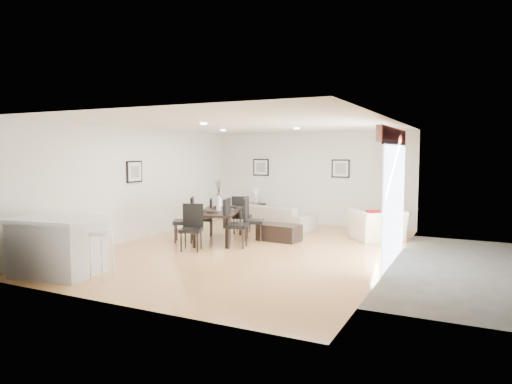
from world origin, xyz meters
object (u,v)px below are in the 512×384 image
at_px(armchair, 378,225).
at_px(dining_chair_head, 192,224).
at_px(dining_chair_efar, 250,217).
at_px(dining_chair_wfar, 207,215).
at_px(side_table, 256,212).
at_px(dining_chair_wnear, 188,217).
at_px(dining_chair_enear, 232,220).
at_px(bar_stool, 101,239).
at_px(dining_chair_foot, 241,213).
at_px(coffee_table, 279,233).
at_px(sofa, 275,217).
at_px(dining_table, 219,214).
at_px(kitchen_island, 58,245).

xyz_separation_m(armchair, dining_chair_head, (-3.43, -2.82, 0.19)).
bearing_deg(dining_chair_efar, dining_chair_wfar, 67.00).
bearing_deg(side_table, dining_chair_wnear, -91.32).
height_order(dining_chair_enear, bar_stool, dining_chair_enear).
bearing_deg(dining_chair_enear, dining_chair_foot, 4.80).
height_order(dining_chair_head, side_table, dining_chair_head).
relative_size(armchair, dining_chair_head, 1.14).
height_order(armchair, dining_chair_head, dining_chair_head).
relative_size(dining_chair_wfar, bar_stool, 1.14).
relative_size(dining_chair_efar, side_table, 1.78).
xyz_separation_m(dining_chair_wfar, coffee_table, (1.90, 0.20, -0.33)).
distance_m(sofa, dining_chair_wnear, 2.84).
bearing_deg(dining_chair_head, dining_chair_wnear, 110.33).
distance_m(dining_chair_efar, coffee_table, 0.79).
bearing_deg(sofa, dining_chair_enear, 105.71).
height_order(dining_chair_head, coffee_table, dining_chair_head).
bearing_deg(dining_table, armchair, 8.28).
bearing_deg(armchair, side_table, -59.42).
bearing_deg(coffee_table, sofa, 122.01).
distance_m(sofa, dining_chair_wfar, 2.07).
bearing_deg(kitchen_island, side_table, 77.61).
xyz_separation_m(dining_table, dining_chair_enear, (0.61, -0.47, -0.05)).
distance_m(dining_chair_foot, kitchen_island, 4.98).
relative_size(dining_table, bar_stool, 2.36).
distance_m(dining_chair_wfar, dining_chair_head, 1.69).
relative_size(armchair, coffee_table, 1.17).
bearing_deg(dining_chair_wnear, dining_chair_wfar, 150.62).
xyz_separation_m(sofa, dining_chair_efar, (0.14, -1.80, 0.24)).
bearing_deg(dining_chair_enear, side_table, 1.88).
xyz_separation_m(armchair, coffee_table, (-2.13, -1.04, -0.17)).
bearing_deg(bar_stool, dining_chair_foot, 89.93).
relative_size(dining_chair_foot, coffee_table, 1.01).
xyz_separation_m(sofa, dining_table, (-0.48, -2.21, 0.33)).
relative_size(sofa, side_table, 3.95).
bearing_deg(sofa, dining_chair_wfar, 70.02).
bearing_deg(dining_chair_head, armchair, 19.24).
xyz_separation_m(dining_chair_wfar, dining_chair_foot, (0.66, 0.61, 0.02)).
bearing_deg(dining_chair_head, dining_chair_wfar, 90.85).
distance_m(coffee_table, kitchen_island, 5.01).
relative_size(dining_chair_enear, kitchen_island, 0.68).
bearing_deg(dining_chair_foot, armchair, 175.34).
distance_m(dining_chair_efar, kitchen_island, 4.49).
bearing_deg(dining_chair_wnear, dining_chair_head, 10.58).
height_order(dining_chair_efar, coffee_table, dining_chair_efar).
xyz_separation_m(dining_chair_wfar, side_table, (0.09, 2.65, -0.24)).
height_order(dining_table, kitchen_island, kitchen_island).
bearing_deg(dining_chair_wfar, dining_chair_head, -8.18).
height_order(kitchen_island, bar_stool, kitchen_island).
relative_size(dining_chair_enear, coffee_table, 1.11).
xyz_separation_m(sofa, dining_chair_enear, (0.13, -2.67, 0.28)).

